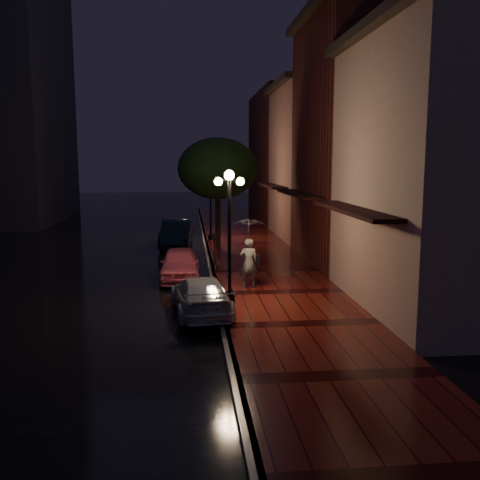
# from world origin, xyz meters

# --- Properties ---
(ground) EXTENTS (120.00, 120.00, 0.00)m
(ground) POSITION_xyz_m (0.00, 0.00, 0.00)
(ground) COLOR black
(ground) RESTS_ON ground
(sidewalk) EXTENTS (4.50, 60.00, 0.15)m
(sidewalk) POSITION_xyz_m (2.25, 0.00, 0.07)
(sidewalk) COLOR #4B0E0D
(sidewalk) RESTS_ON ground
(curb) EXTENTS (0.25, 60.00, 0.15)m
(curb) POSITION_xyz_m (0.00, 0.00, 0.07)
(curb) COLOR #595451
(curb) RESTS_ON ground
(storefront_near) EXTENTS (5.00, 8.00, 8.50)m
(storefront_near) POSITION_xyz_m (7.00, -6.00, 4.25)
(storefront_near) COLOR gray
(storefront_near) RESTS_ON ground
(storefront_mid) EXTENTS (5.00, 8.00, 11.00)m
(storefront_mid) POSITION_xyz_m (7.00, 2.00, 5.50)
(storefront_mid) COLOR #511914
(storefront_mid) RESTS_ON ground
(storefront_far) EXTENTS (5.00, 8.00, 9.00)m
(storefront_far) POSITION_xyz_m (7.00, 10.00, 4.50)
(storefront_far) COLOR #8C5951
(storefront_far) RESTS_ON ground
(storefront_extra) EXTENTS (5.00, 12.00, 10.00)m
(storefront_extra) POSITION_xyz_m (7.00, 20.00, 5.00)
(storefront_extra) COLOR #511914
(storefront_extra) RESTS_ON ground
(streetlamp_near) EXTENTS (0.96, 0.36, 4.31)m
(streetlamp_near) POSITION_xyz_m (0.35, -5.00, 2.60)
(streetlamp_near) COLOR black
(streetlamp_near) RESTS_ON sidewalk
(streetlamp_far) EXTENTS (0.96, 0.36, 4.31)m
(streetlamp_far) POSITION_xyz_m (0.35, 9.00, 2.60)
(streetlamp_far) COLOR black
(streetlamp_far) RESTS_ON sidewalk
(street_tree) EXTENTS (4.16, 4.16, 5.80)m
(street_tree) POSITION_xyz_m (0.61, 5.99, 4.24)
(street_tree) COLOR black
(street_tree) RESTS_ON sidewalk
(pink_car) EXTENTS (1.56, 3.81, 1.29)m
(pink_car) POSITION_xyz_m (-1.33, -0.81, 0.65)
(pink_car) COLOR #DF5B6E
(pink_car) RESTS_ON ground
(navy_car) EXTENTS (1.89, 4.66, 1.51)m
(navy_car) POSITION_xyz_m (-1.61, 7.58, 0.75)
(navy_car) COLOR black
(navy_car) RESTS_ON ground
(silver_car) EXTENTS (2.07, 4.22, 1.18)m
(silver_car) POSITION_xyz_m (-0.60, -5.74, 0.59)
(silver_car) COLOR #B1B2B9
(silver_car) RESTS_ON ground
(woman_with_umbrella) EXTENTS (1.06, 1.08, 2.54)m
(woman_with_umbrella) POSITION_xyz_m (1.22, -2.98, 1.83)
(woman_with_umbrella) COLOR silver
(woman_with_umbrella) RESTS_ON sidewalk
(parking_meter) EXTENTS (0.15, 0.11, 1.50)m
(parking_meter) POSITION_xyz_m (0.15, 0.85, 1.06)
(parking_meter) COLOR black
(parking_meter) RESTS_ON sidewalk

